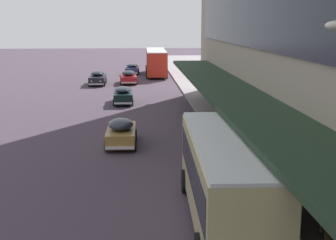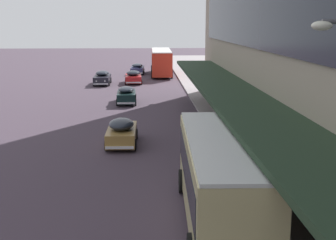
{
  "view_description": "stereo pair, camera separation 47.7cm",
  "coord_description": "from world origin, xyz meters",
  "views": [
    {
      "loc": [
        1.23,
        -8.37,
        7.2
      ],
      "look_at": [
        3.0,
        17.09,
        1.79
      ],
      "focal_mm": 50.0,
      "sensor_mm": 36.0,
      "label": 1
    },
    {
      "loc": [
        1.71,
        -8.4,
        7.2
      ],
      "look_at": [
        3.0,
        17.09,
        1.79
      ],
      "focal_mm": 50.0,
      "sensor_mm": 36.0,
      "label": 2
    }
  ],
  "objects": [
    {
      "name": "pedestrian_at_kerb",
      "position": [
        6.92,
        4.2,
        1.18
      ],
      "size": [
        0.62,
        0.33,
        1.86
      ],
      "color": "#302B19",
      "rests_on": "sidewalk_kerb"
    },
    {
      "name": "fire_hydrant",
      "position": [
        6.74,
        7.32,
        0.49
      ],
      "size": [
        0.2,
        0.4,
        0.7
      ],
      "color": "red",
      "rests_on": "sidewalk_kerb"
    },
    {
      "name": "transit_bus_kerbside_front",
      "position": [
        4.36,
        7.32,
        1.84
      ],
      "size": [
        2.88,
        9.55,
        3.2
      ],
      "color": "tan",
      "rests_on": "ground"
    },
    {
      "name": "sedan_lead_near",
      "position": [
        -3.17,
        45.84,
        0.78
      ],
      "size": [
        1.88,
        4.75,
        1.58
      ],
      "color": "black",
      "rests_on": "ground"
    },
    {
      "name": "sedan_oncoming_front",
      "position": [
        0.33,
        18.62,
        0.79
      ],
      "size": [
        1.84,
        4.32,
        1.61
      ],
      "color": "olive",
      "rests_on": "ground"
    },
    {
      "name": "sedan_second_mid",
      "position": [
        0.74,
        56.63,
        0.74
      ],
      "size": [
        1.96,
        4.67,
        1.47
      ],
      "color": "navy",
      "rests_on": "ground"
    },
    {
      "name": "sedan_oncoming_rear",
      "position": [
        0.4,
        46.57,
        0.76
      ],
      "size": [
        2.06,
        4.33,
        1.54
      ],
      "color": "#A81A1D",
      "rests_on": "ground"
    },
    {
      "name": "sedan_second_near",
      "position": [
        0.09,
        32.96,
        0.76
      ],
      "size": [
        1.81,
        4.36,
        1.53
      ],
      "color": "black",
      "rests_on": "ground"
    },
    {
      "name": "transit_bus_kerbside_rear",
      "position": [
        4.0,
        54.95,
        1.96
      ],
      "size": [
        2.92,
        11.47,
        3.43
      ],
      "color": "#B2281A",
      "rests_on": "ground"
    }
  ]
}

